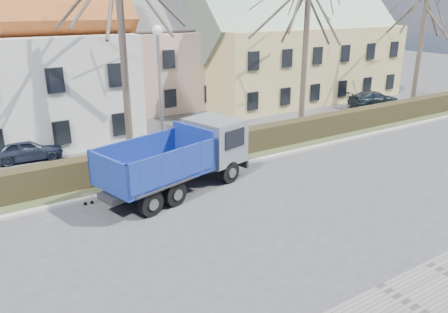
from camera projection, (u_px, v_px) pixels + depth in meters
ground at (256, 210)px, 17.53m from camera, size 120.00×120.00×0.00m
curb_far at (200, 173)px, 21.17m from camera, size 80.00×0.30×0.12m
grass_strip at (185, 164)px, 22.45m from camera, size 80.00×3.00×0.10m
hedge at (186, 154)px, 22.09m from camera, size 60.00×0.90×1.30m
building_pink at (146, 55)px, 34.14m from camera, size 10.80×8.80×8.00m
building_yellow at (289, 47)px, 37.76m from camera, size 18.80×10.80×8.50m
tree_1 at (122, 36)px, 21.18m from camera, size 9.20×9.20×12.65m
tree_2 at (306, 43)px, 27.54m from camera, size 8.00×8.00×11.00m
tree_3 at (421, 39)px, 33.72m from camera, size 7.60×7.60×10.45m
dump_truck at (172, 161)px, 18.72m from camera, size 7.70×4.45×2.90m
streetlight at (161, 97)px, 21.54m from camera, size 0.55×0.55×6.98m
cart_frame at (84, 199)px, 17.81m from camera, size 0.66×0.43×0.57m
parked_car_a at (26, 149)px, 22.88m from camera, size 3.69×1.75×1.22m
parked_car_b at (374, 99)px, 34.79m from camera, size 4.61×2.61×1.26m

